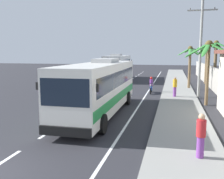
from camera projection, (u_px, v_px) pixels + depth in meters
The scene contains 12 objects.
sidewalk_kerb at pixel (181, 115), 16.56m from camera, with size 3.20×90.00×0.14m, color gray.
lane_markings at pixel (125, 101), 21.98m from camera, with size 3.85×71.00×0.01m.
coach_bus_foreground at pixel (100, 86), 17.03m from camera, with size 3.03×11.89×3.71m.
coach_bus_far_lane at pixel (118, 66), 38.67m from camera, with size 3.25×11.06×3.94m.
motorcycle_beside_bus at pixel (151, 87), 26.07m from camera, with size 0.56×1.96×1.67m.
pedestrian_midwalk at pixel (201, 135), 9.63m from camera, with size 0.36×0.36×1.72m.
pedestrian_far_walk at pixel (175, 86), 23.14m from camera, with size 0.36×0.36×1.77m.
utility_pole_mid at pixel (201, 45), 23.10m from camera, with size 2.59×0.24×9.24m.
palm_second at pixel (216, 55), 28.39m from camera, with size 3.29×3.09×5.48m.
palm_third at pixel (209, 55), 19.54m from camera, with size 3.78×3.84×5.06m.
palm_fourth at pixel (207, 52), 33.40m from camera, with size 2.63×2.52×5.48m.
palm_farthest at pixel (190, 57), 28.56m from camera, with size 3.10×3.13×4.86m.
Camera 1 is at (6.19, -6.74, 4.13)m, focal length 40.81 mm.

